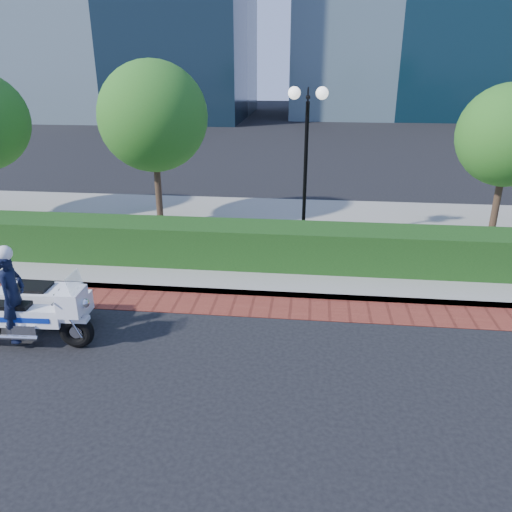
# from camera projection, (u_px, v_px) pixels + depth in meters

# --- Properties ---
(ground) EXTENTS (120.00, 120.00, 0.00)m
(ground) POSITION_uv_depth(u_px,v_px,m) (243.00, 343.00, 9.43)
(ground) COLOR black
(ground) RESTS_ON ground
(brick_strip) EXTENTS (60.00, 1.00, 0.01)m
(brick_strip) POSITION_uv_depth(u_px,v_px,m) (252.00, 306.00, 10.81)
(brick_strip) COLOR maroon
(brick_strip) RESTS_ON ground
(sidewalk) EXTENTS (60.00, 8.00, 0.15)m
(sidewalk) POSITION_uv_depth(u_px,v_px,m) (270.00, 235.00, 14.95)
(sidewalk) COLOR gray
(sidewalk) RESTS_ON ground
(hedge_main) EXTENTS (18.00, 1.20, 1.00)m
(hedge_main) POSITION_uv_depth(u_px,v_px,m) (262.00, 245.00, 12.52)
(hedge_main) COLOR black
(hedge_main) RESTS_ON sidewalk
(lamppost) EXTENTS (1.02, 0.70, 4.21)m
(lamppost) POSITION_uv_depth(u_px,v_px,m) (306.00, 143.00, 13.05)
(lamppost) COLOR black
(lamppost) RESTS_ON sidewalk
(tree_b) EXTENTS (3.20, 3.20, 4.89)m
(tree_b) POSITION_uv_depth(u_px,v_px,m) (153.00, 117.00, 14.54)
(tree_b) COLOR #332319
(tree_b) RESTS_ON sidewalk
(tree_c) EXTENTS (2.80, 2.80, 4.30)m
(tree_c) POSITION_uv_depth(u_px,v_px,m) (509.00, 136.00, 13.65)
(tree_c) COLOR #332319
(tree_c) RESTS_ON sidewalk
(police_motorcycle) EXTENTS (2.45, 1.73, 1.98)m
(police_motorcycle) POSITION_uv_depth(u_px,v_px,m) (30.00, 304.00, 9.42)
(police_motorcycle) COLOR black
(police_motorcycle) RESTS_ON ground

